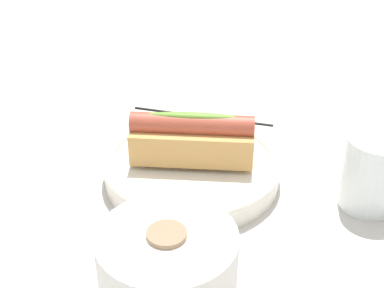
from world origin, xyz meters
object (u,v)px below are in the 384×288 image
object	(u,v)px
hotdog_front	(192,139)
water_glass	(371,174)
serving_bowl	(192,168)
chopstick_near	(202,116)

from	to	relation	value
hotdog_front	water_glass	distance (m)	0.22
serving_bowl	hotdog_front	world-z (taller)	hotdog_front
chopstick_near	water_glass	bearing A→B (deg)	146.74
water_glass	chopstick_near	size ratio (longest dim) A/B	0.41
serving_bowl	hotdog_front	distance (m)	0.04
hotdog_front	chopstick_near	world-z (taller)	hotdog_front
water_glass	hotdog_front	bearing A→B (deg)	-1.46
water_glass	chopstick_near	xyz separation A→B (m)	(0.23, -0.17, -0.04)
serving_bowl	chopstick_near	bearing A→B (deg)	-83.15
serving_bowl	hotdog_front	size ratio (longest dim) A/B	1.45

